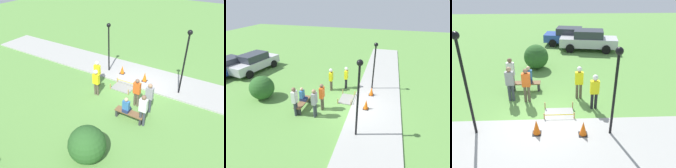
# 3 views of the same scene
# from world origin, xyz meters

# --- Properties ---
(ground_plane) EXTENTS (60.00, 60.00, 0.00)m
(ground_plane) POSITION_xyz_m (0.00, 0.00, 0.00)
(ground_plane) COLOR #5B8E42
(sidewalk) EXTENTS (28.00, 3.02, 0.10)m
(sidewalk) POSITION_xyz_m (0.00, -1.51, 0.05)
(sidewalk) COLOR #9E9E99
(sidewalk) RESTS_ON ground_plane
(wet_concrete_patch) EXTENTS (1.34, 0.93, 0.37)m
(wet_concrete_patch) POSITION_xyz_m (0.78, 0.50, 0.04)
(wet_concrete_patch) COLOR gray
(wet_concrete_patch) RESTS_ON ground_plane
(traffic_cone_near_patch) EXTENTS (0.34, 0.34, 0.64)m
(traffic_cone_near_patch) POSITION_xyz_m (-0.12, -0.93, 0.42)
(traffic_cone_near_patch) COLOR black
(traffic_cone_near_patch) RESTS_ON sidewalk
(traffic_cone_far_patch) EXTENTS (0.34, 0.34, 0.60)m
(traffic_cone_far_patch) POSITION_xyz_m (1.67, -1.07, 0.40)
(traffic_cone_far_patch) COLOR black
(traffic_cone_far_patch) RESTS_ON sidewalk
(park_bench) EXTENTS (1.58, 0.44, 0.47)m
(park_bench) POSITION_xyz_m (-0.97, 2.92, 0.32)
(park_bench) COLOR #2D2D33
(park_bench) RESTS_ON ground_plane
(person_seated_on_bench) EXTENTS (0.36, 0.44, 0.89)m
(person_seated_on_bench) POSITION_xyz_m (-0.79, 2.97, 0.81)
(person_seated_on_bench) COLOR navy
(person_seated_on_bench) RESTS_ON park_bench
(worker_supervisor) EXTENTS (0.40, 0.25, 1.72)m
(worker_supervisor) POSITION_xyz_m (1.80, 1.94, 1.02)
(worker_supervisor) COLOR brown
(worker_supervisor) RESTS_ON ground_plane
(worker_assistant) EXTENTS (0.40, 0.25, 1.73)m
(worker_assistant) POSITION_xyz_m (2.41, 0.95, 1.02)
(worker_assistant) COLOR black
(worker_assistant) RESTS_ON ground_plane
(bystander_in_orange_shirt) EXTENTS (0.40, 0.23, 1.77)m
(bystander_in_orange_shirt) POSITION_xyz_m (-0.76, 1.68, 1.01)
(bystander_in_orange_shirt) COLOR brown
(bystander_in_orange_shirt) RESTS_ON ground_plane
(bystander_in_gray_shirt) EXTENTS (0.40, 0.24, 1.83)m
(bystander_in_gray_shirt) POSITION_xyz_m (-1.71, 2.98, 1.05)
(bystander_in_gray_shirt) COLOR #383D47
(bystander_in_gray_shirt) RESTS_ON ground_plane
(bystander_in_white_shirt) EXTENTS (0.40, 0.24, 1.80)m
(bystander_in_white_shirt) POSITION_xyz_m (-1.56, 1.83, 1.03)
(bystander_in_white_shirt) COLOR #383D47
(bystander_in_white_shirt) RESTS_ON ground_plane
(lamppost_near) EXTENTS (0.28, 0.28, 3.47)m
(lamppost_near) POSITION_xyz_m (2.74, -1.00, 2.41)
(lamppost_near) COLOR black
(lamppost_near) RESTS_ON sidewalk
(lamppost_far) EXTENTS (0.28, 0.28, 3.97)m
(lamppost_far) POSITION_xyz_m (-2.50, -0.76, 2.69)
(lamppost_far) COLOR black
(lamppost_far) RESTS_ON sidewalk
(parked_car_blue) EXTENTS (4.59, 2.55, 1.55)m
(parked_car_blue) POSITION_xyz_m (1.92, 11.59, 0.80)
(parked_car_blue) COLOR #28479E
(parked_car_blue) RESTS_ON ground_plane
(parked_car_silver) EXTENTS (4.87, 2.51, 1.68)m
(parked_car_silver) POSITION_xyz_m (3.41, 9.95, 0.86)
(parked_car_silver) COLOR #BCBCC1
(parked_car_silver) RESTS_ON ground_plane
(shrub_rounded_near) EXTENTS (1.61, 1.61, 1.61)m
(shrub_rounded_near) POSITION_xyz_m (-0.62, 6.08, 0.81)
(shrub_rounded_near) COLOR #285623
(shrub_rounded_near) RESTS_ON ground_plane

